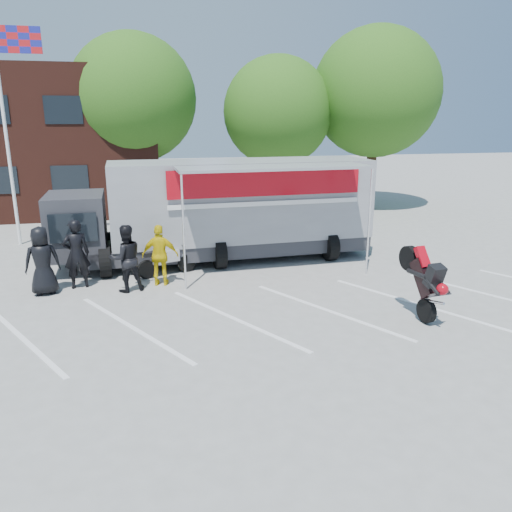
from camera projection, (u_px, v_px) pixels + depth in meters
name	position (u px, v px, depth m)	size (l,w,h in m)	color
ground	(233.00, 336.00, 11.09)	(100.00, 100.00, 0.00)	#9C9B97
parking_bay_lines	(226.00, 319.00, 12.03)	(18.00, 5.00, 0.01)	white
flagpole	(10.00, 107.00, 17.81)	(1.61, 0.12, 8.00)	white
tree_left	(133.00, 99.00, 24.20)	(6.12, 6.12, 8.64)	#382314
tree_mid	(278.00, 112.00, 24.91)	(5.44, 5.44, 7.68)	#382314
tree_right	(376.00, 93.00, 25.24)	(6.46, 6.46, 9.12)	#382314
transporter_truck	(228.00, 259.00, 17.13)	(10.46, 5.04, 3.33)	#92959A
parked_motorcycle	(167.00, 275.00, 15.40)	(0.64, 1.91, 1.00)	#BABABF
stunt_bike_rider	(409.00, 314.00, 12.38)	(0.76, 1.62, 1.91)	black
spectator_leather_a	(42.00, 261.00, 13.52)	(0.92, 0.60, 1.89)	black
spectator_leather_b	(77.00, 254.00, 14.01)	(0.72, 0.47, 1.98)	black
spectator_leather_c	(126.00, 258.00, 13.75)	(0.92, 0.71, 1.89)	black
spectator_hivis	(160.00, 255.00, 14.27)	(1.04, 0.43, 1.77)	yellow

